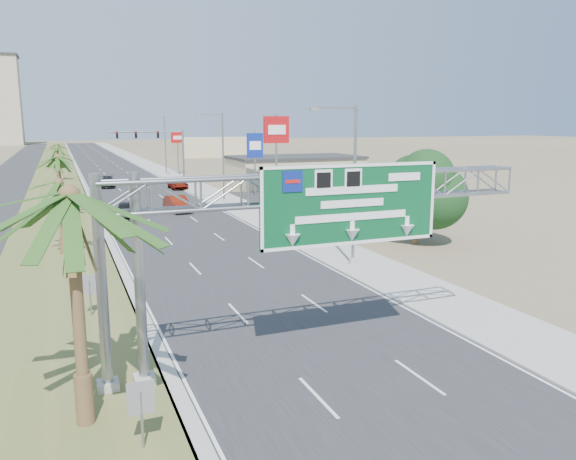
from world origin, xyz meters
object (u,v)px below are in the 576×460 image
at_px(signal_mast, 169,152).
at_px(store_building, 295,172).
at_px(car_left_lane, 127,210).
at_px(car_mid_lane, 177,204).
at_px(sign_gantry, 309,204).
at_px(pole_sign_red_far, 177,141).
at_px(pole_sign_blue, 255,148).
at_px(car_right_lane, 178,184).
at_px(pole_sign_red_near, 276,137).
at_px(palm_near, 70,197).
at_px(car_far, 108,182).

xyz_separation_m(signal_mast, store_building, (16.83, -5.97, -2.85)).
height_order(signal_mast, car_left_lane, signal_mast).
distance_m(car_left_lane, car_mid_lane, 5.82).
height_order(sign_gantry, pole_sign_red_far, pole_sign_red_far).
bearing_deg(pole_sign_blue, car_right_lane, 124.76).
bearing_deg(pole_sign_red_near, car_left_lane, 153.80).
bearing_deg(palm_near, signal_mast, 77.34).
distance_m(signal_mast, car_mid_lane, 24.43).
distance_m(palm_near, car_left_lane, 38.60).
bearing_deg(car_mid_lane, palm_near, -110.66).
xyz_separation_m(signal_mast, pole_sign_red_near, (3.83, -32.54, 2.86)).
bearing_deg(car_right_lane, car_left_lane, -112.52).
height_order(car_left_lane, car_far, car_left_lane).
distance_m(palm_near, signal_mast, 65.60).
relative_size(palm_near, car_left_lane, 1.78).
height_order(palm_near, car_left_lane, palm_near).
bearing_deg(car_far, signal_mast, -6.77).
bearing_deg(signal_mast, palm_near, -102.66).
height_order(store_building, car_right_lane, store_building).
height_order(store_building, pole_sign_blue, pole_sign_blue).
height_order(sign_gantry, store_building, sign_gantry).
distance_m(car_right_lane, pole_sign_red_far, 22.51).
height_order(car_left_lane, car_right_lane, car_left_lane).
height_order(car_mid_lane, pole_sign_red_near, pole_sign_red_near).
bearing_deg(car_left_lane, store_building, 44.27).
bearing_deg(signal_mast, car_far, 167.85).
bearing_deg(pole_sign_blue, store_building, 44.28).
xyz_separation_m(sign_gantry, pole_sign_red_near, (10.06, 29.51, 1.66)).
xyz_separation_m(store_building, car_right_lane, (-16.50, 2.03, -1.34)).
bearing_deg(car_left_lane, pole_sign_red_near, -20.11).
relative_size(store_building, pole_sign_red_far, 2.40).
distance_m(pole_sign_red_near, pole_sign_blue, 18.32).
xyz_separation_m(signal_mast, car_far, (-8.42, 1.81, -4.13)).
bearing_deg(car_right_lane, pole_sign_blue, -55.15).
bearing_deg(car_far, pole_sign_red_far, 55.52).
bearing_deg(sign_gantry, car_right_lane, 83.56).
distance_m(car_left_lane, car_right_lane, 24.16).
distance_m(car_left_lane, car_far, 28.06).
height_order(pole_sign_red_near, pole_sign_blue, pole_sign_red_near).
bearing_deg(car_mid_lane, car_left_lane, -161.06).
xyz_separation_m(car_mid_lane, car_right_lane, (4.00, 19.87, -0.16)).
distance_m(sign_gantry, store_building, 60.77).
xyz_separation_m(car_mid_lane, pole_sign_red_near, (7.50, -8.72, 6.90)).
distance_m(pole_sign_blue, pole_sign_red_far, 32.41).
xyz_separation_m(palm_near, car_far, (5.96, 65.78, -6.21)).
bearing_deg(car_mid_lane, pole_sign_blue, 32.52).
relative_size(signal_mast, pole_sign_blue, 1.30).
distance_m(signal_mast, pole_sign_blue, 16.73).
xyz_separation_m(store_building, pole_sign_red_near, (-13.00, -26.57, 5.71)).
xyz_separation_m(palm_near, pole_sign_red_far, (19.06, 81.48, -1.04)).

